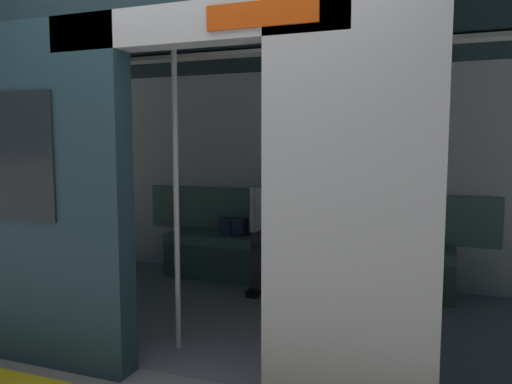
# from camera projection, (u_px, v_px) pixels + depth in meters

# --- Properties ---
(train_car) EXTENTS (6.40, 2.64, 2.19)m
(train_car) POSITION_uv_depth(u_px,v_px,m) (258.00, 133.00, 3.69)
(train_car) COLOR #ADAFB5
(train_car) RESTS_ON ground_plane
(bench_seat) EXTENTS (2.77, 0.44, 0.44)m
(bench_seat) POSITION_uv_depth(u_px,v_px,m) (299.00, 251.00, 4.71)
(bench_seat) COLOR #4C7566
(bench_seat) RESTS_ON ground_plane
(person_seated) EXTENTS (0.55, 0.68, 1.17)m
(person_seated) POSITION_uv_depth(u_px,v_px,m) (276.00, 217.00, 4.70)
(person_seated) COLOR silver
(person_seated) RESTS_ON ground_plane
(handbag) EXTENTS (0.26, 0.15, 0.17)m
(handbag) POSITION_uv_depth(u_px,v_px,m) (233.00, 227.00, 4.99)
(handbag) COLOR #262D4C
(handbag) RESTS_ON bench_seat
(book) EXTENTS (0.19, 0.24, 0.03)m
(book) POSITION_uv_depth(u_px,v_px,m) (318.00, 239.00, 4.70)
(book) COLOR #B22D2D
(book) RESTS_ON bench_seat
(grab_pole_door) EXTENTS (0.04, 0.04, 2.05)m
(grab_pole_door) POSITION_uv_depth(u_px,v_px,m) (176.00, 196.00, 3.21)
(grab_pole_door) COLOR silver
(grab_pole_door) RESTS_ON ground_plane
(grab_pole_far) EXTENTS (0.04, 0.04, 2.05)m
(grab_pole_far) POSITION_uv_depth(u_px,v_px,m) (284.00, 200.00, 2.97)
(grab_pole_far) COLOR silver
(grab_pole_far) RESTS_ON ground_plane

